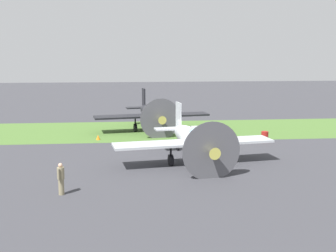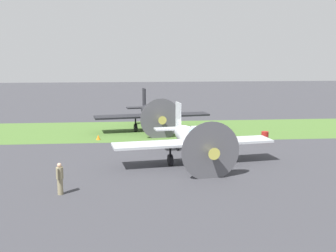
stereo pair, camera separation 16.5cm
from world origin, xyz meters
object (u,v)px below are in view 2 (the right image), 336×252
object	(u,v)px
airplane_wingman	(152,113)
ground_crew_chief	(60,178)
airplane_lead	(192,139)
runway_marker_cone	(98,137)
fuel_drum	(265,137)

from	to	relation	value
airplane_wingman	ground_crew_chief	xyz separation A→B (m)	(5.93, 18.58, -0.75)
airplane_lead	ground_crew_chief	xyz separation A→B (m)	(8.00, 5.91, -0.73)
airplane_lead	runway_marker_cone	bearing A→B (deg)	-59.26
ground_crew_chief	airplane_wingman	bearing A→B (deg)	-0.94
airplane_wingman	ground_crew_chief	size ratio (longest dim) A/B	6.49
airplane_lead	fuel_drum	bearing A→B (deg)	-146.98
fuel_drum	runway_marker_cone	xyz separation A→B (m)	(14.12, -2.27, -0.23)
airplane_wingman	fuel_drum	distance (m)	11.28
airplane_lead	ground_crew_chief	world-z (taller)	airplane_lead
ground_crew_chief	runway_marker_cone	distance (m)	14.54
airplane_lead	runway_marker_cone	distance (m)	11.14
airplane_wingman	fuel_drum	world-z (taller)	airplane_wingman
airplane_wingman	fuel_drum	bearing A→B (deg)	136.40
fuel_drum	runway_marker_cone	world-z (taller)	fuel_drum
airplane_lead	fuel_drum	world-z (taller)	airplane_lead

